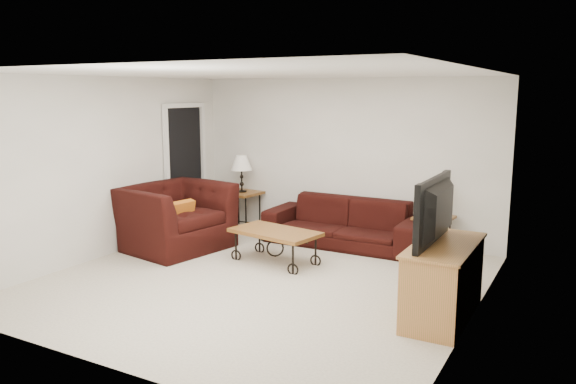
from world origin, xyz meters
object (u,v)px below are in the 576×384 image
object	(u,v)px
tv_stand	(443,281)
backpack	(424,252)
sofa	(344,222)
armchair	(175,217)
lamp_right	(435,198)
side_table_right	(433,235)
side_table_left	(242,210)
lamp_left	(242,174)
television	(445,211)
coffee_table	(275,246)

from	to	relation	value
tv_stand	backpack	size ratio (longest dim) A/B	2.58
sofa	armchair	size ratio (longest dim) A/B	1.63
lamp_right	armchair	size ratio (longest dim) A/B	0.37
sofa	armchair	bearing A→B (deg)	-147.09
side_table_right	lamp_right	distance (m)	0.54
side_table_left	lamp_right	xyz separation A→B (m)	(3.25, 0.00, 0.51)
side_table_right	backpack	world-z (taller)	side_table_right
armchair	backpack	world-z (taller)	armchair
lamp_right	side_table_right	bearing A→B (deg)	0.00
side_table_left	tv_stand	world-z (taller)	tv_stand
side_table_right	lamp_right	world-z (taller)	lamp_right
sofa	side_table_left	world-z (taller)	sofa
armchair	side_table_left	bearing A→B (deg)	4.34
side_table_left	sofa	bearing A→B (deg)	-5.25
lamp_left	backpack	size ratio (longest dim) A/B	1.23
television	backpack	distance (m)	1.76
armchair	television	xyz separation A→B (m)	(4.08, -0.72, 0.64)
lamp_left	side_table_right	bearing A→B (deg)	0.00
sofa	coffee_table	bearing A→B (deg)	-110.29
lamp_left	tv_stand	size ratio (longest dim) A/B	0.48
side_table_right	lamp_left	distance (m)	3.32
side_table_left	television	size ratio (longest dim) A/B	0.53
side_table_right	lamp_left	xyz separation A→B (m)	(-3.25, 0.00, 0.66)
lamp_right	armchair	xyz separation A→B (m)	(-3.41, -1.55, -0.34)
sofa	tv_stand	distance (m)	2.89
side_table_left	armchair	bearing A→B (deg)	-95.89
lamp_left	backpack	xyz separation A→B (m)	(3.36, -0.85, -0.68)
lamp_right	sofa	bearing A→B (deg)	-172.10
sofa	coffee_table	size ratio (longest dim) A/B	2.00
sofa	television	world-z (taller)	television
side_table_left	coffee_table	world-z (taller)	side_table_left
side_table_right	tv_stand	world-z (taller)	tv_stand
lamp_left	tv_stand	world-z (taller)	lamp_left
side_table_left	television	bearing A→B (deg)	-30.06
armchair	sofa	bearing A→B (deg)	-46.87
backpack	side_table_left	bearing A→B (deg)	-174.41
side_table_left	tv_stand	distance (m)	4.55
side_table_right	armchair	world-z (taller)	armchair
lamp_right	coffee_table	distance (m)	2.36
lamp_right	backpack	size ratio (longest dim) A/B	1.08
side_table_right	lamp_left	bearing A→B (deg)	180.00
sofa	tv_stand	size ratio (longest dim) A/B	1.83
side_table_left	coffee_table	xyz separation A→B (m)	(1.49, -1.45, -0.09)
side_table_left	backpack	world-z (taller)	side_table_left
sofa	armchair	distance (m)	2.53
lamp_left	armchair	distance (m)	1.62
coffee_table	armchair	size ratio (longest dim) A/B	0.82
side_table_right	armchair	xyz separation A→B (m)	(-3.41, -1.55, 0.20)
sofa	coffee_table	world-z (taller)	sofa
tv_stand	backpack	world-z (taller)	tv_stand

